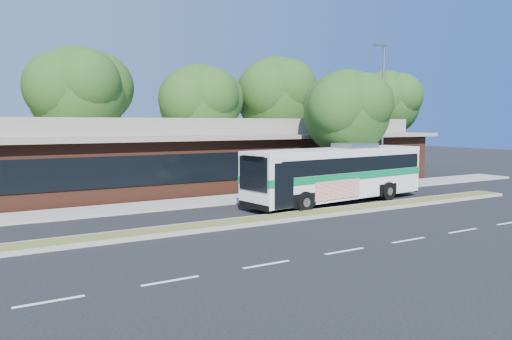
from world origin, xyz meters
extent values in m
plane|color=black|center=(0.00, 0.00, 0.00)|extent=(120.00, 120.00, 0.00)
cube|color=brown|center=(0.00, 0.60, 0.07)|extent=(26.00, 1.10, 0.15)
cube|color=gray|center=(0.00, 6.40, 0.06)|extent=(44.00, 2.60, 0.12)
cube|color=#4E2518|center=(0.00, 13.00, 1.60)|extent=(32.00, 10.00, 3.20)
cube|color=gray|center=(0.00, 13.00, 3.32)|extent=(33.20, 11.20, 0.24)
cube|color=gray|center=(0.00, 13.00, 3.95)|extent=(30.00, 8.00, 1.00)
cube|color=black|center=(0.00, 7.97, 1.70)|extent=(30.00, 0.06, 1.60)
cylinder|color=slate|center=(9.60, 6.00, 4.50)|extent=(0.16, 0.16, 9.00)
cube|color=slate|center=(9.20, 6.00, 9.00)|extent=(0.90, 0.18, 0.14)
cylinder|color=black|center=(-7.00, 16.00, 2.10)|extent=(0.44, 0.44, 4.20)
sphere|color=#224216|center=(-7.00, 16.00, 6.00)|extent=(6.00, 6.00, 6.00)
sphere|color=#224216|center=(-5.65, 16.45, 6.48)|extent=(4.68, 4.68, 4.68)
cylinder|color=black|center=(1.00, 15.00, 1.89)|extent=(0.44, 0.44, 3.78)
sphere|color=#224216|center=(1.00, 15.00, 5.46)|extent=(5.60, 5.60, 5.60)
sphere|color=#224216|center=(2.26, 15.42, 5.91)|extent=(4.37, 4.37, 4.37)
cylinder|color=black|center=(8.00, 16.00, 2.21)|extent=(0.44, 0.44, 4.41)
sphere|color=#224216|center=(8.00, 16.00, 6.27)|extent=(6.20, 6.20, 6.20)
sphere|color=#224216|center=(9.39, 16.46, 6.77)|extent=(4.84, 4.84, 4.84)
cylinder|color=black|center=(14.00, 15.00, 1.93)|extent=(0.44, 0.44, 3.86)
sphere|color=#224216|center=(14.00, 15.00, 5.60)|extent=(5.80, 5.80, 5.80)
sphere|color=#224216|center=(15.30, 15.43, 6.07)|extent=(4.52, 4.52, 4.52)
cylinder|color=black|center=(20.00, 16.00, 2.06)|extent=(0.44, 0.44, 4.12)
sphere|color=#224216|center=(20.00, 16.00, 5.92)|extent=(6.00, 6.00, 6.00)
sphere|color=#224216|center=(21.35, 16.45, 6.40)|extent=(4.68, 4.68, 4.68)
cube|color=silver|center=(3.26, 2.85, 1.57)|extent=(11.16, 3.59, 2.52)
cube|color=black|center=(3.53, 2.88, 2.08)|extent=(10.29, 3.53, 0.76)
cube|color=silver|center=(3.26, 2.85, 2.72)|extent=(11.18, 3.61, 0.24)
cube|color=#046E3A|center=(3.26, 2.85, 1.50)|extent=(11.22, 3.65, 0.35)
cube|color=black|center=(-2.20, 2.21, 1.87)|extent=(0.29, 2.04, 1.56)
cube|color=black|center=(8.72, 3.49, 2.17)|extent=(0.28, 1.90, 1.01)
cube|color=#EA44CE|center=(2.22, 1.52, 0.92)|extent=(3.09, 0.41, 0.91)
cube|color=slate|center=(4.62, 3.01, 2.96)|extent=(2.35, 1.71, 0.27)
cylinder|color=black|center=(0.04, 1.32, 0.50)|extent=(1.04, 0.44, 1.00)
cylinder|color=black|center=(-0.23, 3.60, 0.50)|extent=(1.04, 0.44, 1.00)
cylinder|color=black|center=(6.11, 2.03, 0.50)|extent=(1.04, 0.44, 1.00)
cylinder|color=black|center=(5.85, 4.31, 0.50)|extent=(1.04, 0.44, 1.00)
cylinder|color=black|center=(6.00, 5.33, 1.63)|extent=(0.44, 0.44, 3.25)
sphere|color=#224216|center=(6.00, 5.33, 4.76)|extent=(5.04, 5.04, 5.04)
sphere|color=#224216|center=(7.13, 5.71, 5.17)|extent=(3.93, 3.93, 3.93)
camera|label=1|loc=(-13.65, -17.20, 4.17)|focal=35.00mm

